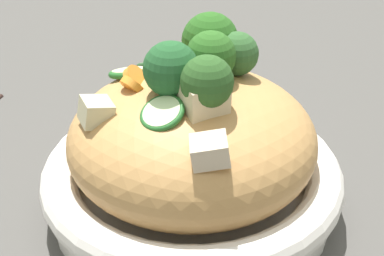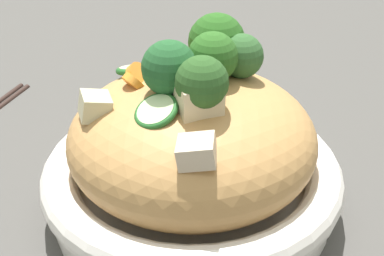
{
  "view_description": "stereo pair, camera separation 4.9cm",
  "coord_description": "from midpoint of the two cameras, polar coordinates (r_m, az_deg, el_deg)",
  "views": [
    {
      "loc": [
        0.13,
        -0.4,
        0.34
      ],
      "look_at": [
        0.0,
        0.0,
        0.09
      ],
      "focal_mm": 51.9,
      "sensor_mm": 36.0,
      "label": 1
    },
    {
      "loc": [
        0.17,
        -0.38,
        0.34
      ],
      "look_at": [
        0.0,
        0.0,
        0.09
      ],
      "focal_mm": 51.9,
      "sensor_mm": 36.0,
      "label": 2
    }
  ],
  "objects": [
    {
      "name": "noodle_heap",
      "position": [
        0.49,
        -2.83,
        -1.14
      ],
      "size": [
        0.22,
        0.22,
        0.12
      ],
      "color": "tan",
      "rests_on": "serving_bowl"
    },
    {
      "name": "serving_bowl",
      "position": [
        0.52,
        -2.69,
        -5.59
      ],
      "size": [
        0.28,
        0.28,
        0.06
      ],
      "color": "white",
      "rests_on": "ground_plane"
    },
    {
      "name": "chicken_chunks",
      "position": [
        0.46,
        -2.83,
        3.32
      ],
      "size": [
        0.14,
        0.18,
        0.04
      ],
      "color": "beige",
      "rests_on": "serving_bowl"
    },
    {
      "name": "carrot_coins",
      "position": [
        0.5,
        -4.83,
        5.63
      ],
      "size": [
        0.09,
        0.11,
        0.04
      ],
      "color": "orange",
      "rests_on": "serving_bowl"
    },
    {
      "name": "zucchini_slices",
      "position": [
        0.52,
        -5.08,
        5.41
      ],
      "size": [
        0.12,
        0.18,
        0.04
      ],
      "color": "beige",
      "rests_on": "serving_bowl"
    },
    {
      "name": "ground_plane",
      "position": [
        0.54,
        -2.62,
        -8.08
      ],
      "size": [
        3.0,
        3.0,
        0.0
      ],
      "primitive_type": "plane",
      "color": "#484542"
    },
    {
      "name": "broccoli_florets",
      "position": [
        0.47,
        -1.47,
        7.06
      ],
      "size": [
        0.1,
        0.14,
        0.06
      ],
      "color": "#9BC271",
      "rests_on": "serving_bowl"
    }
  ]
}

